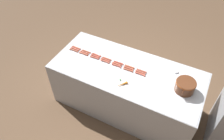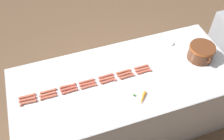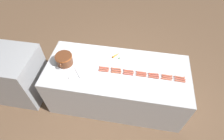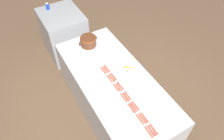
{
  "view_description": "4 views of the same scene",
  "coord_description": "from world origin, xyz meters",
  "px_view_note": "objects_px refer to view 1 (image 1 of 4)",
  "views": [
    {
      "loc": [
        2.12,
        0.84,
        3.17
      ],
      "look_at": [
        0.12,
        -0.19,
        0.87
      ],
      "focal_mm": 35.0,
      "sensor_mm": 36.0,
      "label": 1
    },
    {
      "loc": [
        1.48,
        -0.64,
        2.81
      ],
      "look_at": [
        -0.07,
        -0.12,
        0.93
      ],
      "focal_mm": 40.7,
      "sensor_mm": 36.0,
      "label": 2
    },
    {
      "loc": [
        -1.76,
        -0.22,
        2.97
      ],
      "look_at": [
        -0.03,
        0.08,
        0.86
      ],
      "focal_mm": 28.35,
      "sensor_mm": 36.0,
      "label": 3
    },
    {
      "loc": [
        -1.05,
        -1.75,
        3.26
      ],
      "look_at": [
        0.04,
        0.12,
        0.89
      ],
      "focal_mm": 34.47,
      "sensor_mm": 36.0,
      "label": 4
    }
  ],
  "objects_px": {
    "hot_dog_4": "(119,63)",
    "bean_pot": "(185,85)",
    "hot_dog_19": "(128,70)",
    "hot_dog_20": "(140,74)",
    "hot_dog_11": "(117,64)",
    "hot_dog_2": "(96,55)",
    "hot_dog_3": "(107,59)",
    "serving_spoon": "(174,73)",
    "hot_dog_0": "(76,48)",
    "hot_dog_5": "(130,67)",
    "hot_dog_7": "(75,49)",
    "hot_dog_10": "(106,60)",
    "hot_dog_13": "(141,72)",
    "hot_dog_16": "(94,57)",
    "hot_dog_15": "(83,54)",
    "hot_dog_14": "(74,50)",
    "hot_dog_1": "(86,51)",
    "hot_dog_17": "(105,61)",
    "carrot": "(122,84)",
    "hot_dog_18": "(116,66)",
    "hot_dog_6": "(142,71)",
    "hot_dog_9": "(95,56)",
    "hot_dog_12": "(129,68)"
  },
  "relations": [
    {
      "from": "hot_dog_4",
      "to": "bean_pot",
      "type": "height_order",
      "value": "bean_pot"
    },
    {
      "from": "hot_dog_19",
      "to": "hot_dog_20",
      "type": "xyz_separation_m",
      "value": [
        -0.0,
        0.19,
        0.0
      ]
    },
    {
      "from": "hot_dog_11",
      "to": "hot_dog_20",
      "type": "distance_m",
      "value": 0.39
    },
    {
      "from": "hot_dog_2",
      "to": "hot_dog_3",
      "type": "distance_m",
      "value": 0.19
    },
    {
      "from": "hot_dog_11",
      "to": "serving_spoon",
      "type": "relative_size",
      "value": 0.7
    },
    {
      "from": "hot_dog_0",
      "to": "hot_dog_5",
      "type": "distance_m",
      "value": 0.96
    },
    {
      "from": "hot_dog_3",
      "to": "hot_dog_4",
      "type": "distance_m",
      "value": 0.2
    },
    {
      "from": "hot_dog_5",
      "to": "hot_dog_7",
      "type": "height_order",
      "value": "same"
    },
    {
      "from": "hot_dog_0",
      "to": "hot_dog_10",
      "type": "height_order",
      "value": "same"
    },
    {
      "from": "hot_dog_13",
      "to": "serving_spoon",
      "type": "relative_size",
      "value": 0.7
    },
    {
      "from": "hot_dog_0",
      "to": "hot_dog_4",
      "type": "xyz_separation_m",
      "value": [
        0.0,
        0.78,
        0.0
      ]
    },
    {
      "from": "hot_dog_3",
      "to": "serving_spoon",
      "type": "distance_m",
      "value": 1.04
    },
    {
      "from": "hot_dog_10",
      "to": "hot_dog_13",
      "type": "height_order",
      "value": "same"
    },
    {
      "from": "hot_dog_5",
      "to": "hot_dog_16",
      "type": "bearing_deg",
      "value": -83.24
    },
    {
      "from": "hot_dog_3",
      "to": "hot_dog_15",
      "type": "relative_size",
      "value": 1.0
    },
    {
      "from": "hot_dog_0",
      "to": "serving_spoon",
      "type": "height_order",
      "value": "hot_dog_0"
    },
    {
      "from": "hot_dog_5",
      "to": "hot_dog_7",
      "type": "relative_size",
      "value": 1.0
    },
    {
      "from": "hot_dog_20",
      "to": "hot_dog_0",
      "type": "bearing_deg",
      "value": -93.8
    },
    {
      "from": "hot_dog_14",
      "to": "serving_spoon",
      "type": "bearing_deg",
      "value": 98.98
    },
    {
      "from": "hot_dog_15",
      "to": "hot_dog_4",
      "type": "bearing_deg",
      "value": 97.37
    },
    {
      "from": "hot_dog_1",
      "to": "hot_dog_17",
      "type": "distance_m",
      "value": 0.39
    },
    {
      "from": "hot_dog_10",
      "to": "hot_dog_17",
      "type": "distance_m",
      "value": 0.04
    },
    {
      "from": "hot_dog_10",
      "to": "hot_dog_20",
      "type": "height_order",
      "value": "same"
    },
    {
      "from": "carrot",
      "to": "hot_dog_1",
      "type": "bearing_deg",
      "value": -114.5
    },
    {
      "from": "hot_dog_5",
      "to": "hot_dog_18",
      "type": "relative_size",
      "value": 1.0
    },
    {
      "from": "hot_dog_6",
      "to": "hot_dog_15",
      "type": "height_order",
      "value": "same"
    },
    {
      "from": "hot_dog_17",
      "to": "carrot",
      "type": "xyz_separation_m",
      "value": [
        0.3,
        0.43,
        0.0
      ]
    },
    {
      "from": "hot_dog_1",
      "to": "hot_dog_11",
      "type": "height_order",
      "value": "same"
    },
    {
      "from": "hot_dog_0",
      "to": "hot_dog_18",
      "type": "height_order",
      "value": "same"
    },
    {
      "from": "hot_dog_0",
      "to": "hot_dog_16",
      "type": "distance_m",
      "value": 0.4
    },
    {
      "from": "hot_dog_5",
      "to": "hot_dog_18",
      "type": "xyz_separation_m",
      "value": [
        0.07,
        -0.19,
        0.0
      ]
    },
    {
      "from": "hot_dog_13",
      "to": "hot_dog_15",
      "type": "bearing_deg",
      "value": -87.66
    },
    {
      "from": "hot_dog_14",
      "to": "hot_dog_17",
      "type": "bearing_deg",
      "value": 89.99
    },
    {
      "from": "hot_dog_20",
      "to": "hot_dog_1",
      "type": "bearing_deg",
      "value": -94.31
    },
    {
      "from": "hot_dog_10",
      "to": "hot_dog_9",
      "type": "bearing_deg",
      "value": -90.44
    },
    {
      "from": "hot_dog_16",
      "to": "hot_dog_13",
      "type": "bearing_deg",
      "value": 92.55
    },
    {
      "from": "hot_dog_12",
      "to": "carrot",
      "type": "relative_size",
      "value": 1.07
    },
    {
      "from": "hot_dog_2",
      "to": "hot_dog_5",
      "type": "relative_size",
      "value": 1.0
    },
    {
      "from": "hot_dog_3",
      "to": "hot_dog_11",
      "type": "distance_m",
      "value": 0.2
    },
    {
      "from": "hot_dog_9",
      "to": "hot_dog_13",
      "type": "height_order",
      "value": "same"
    },
    {
      "from": "hot_dog_0",
      "to": "hot_dog_19",
      "type": "bearing_deg",
      "value": 85.38
    },
    {
      "from": "hot_dog_17",
      "to": "hot_dog_15",
      "type": "bearing_deg",
      "value": -89.91
    },
    {
      "from": "hot_dog_14",
      "to": "carrot",
      "type": "height_order",
      "value": "carrot"
    },
    {
      "from": "hot_dog_4",
      "to": "hot_dog_5",
      "type": "relative_size",
      "value": 1.0
    },
    {
      "from": "hot_dog_3",
      "to": "hot_dog_7",
      "type": "relative_size",
      "value": 1.0
    },
    {
      "from": "hot_dog_5",
      "to": "hot_dog_16",
      "type": "height_order",
      "value": "same"
    },
    {
      "from": "hot_dog_10",
      "to": "hot_dog_19",
      "type": "xyz_separation_m",
      "value": [
        0.04,
        0.4,
        0.0
      ]
    },
    {
      "from": "hot_dog_2",
      "to": "serving_spoon",
      "type": "bearing_deg",
      "value": 98.34
    },
    {
      "from": "hot_dog_18",
      "to": "hot_dog_4",
      "type": "bearing_deg",
      "value": -179.53
    },
    {
      "from": "hot_dog_5",
      "to": "hot_dog_13",
      "type": "height_order",
      "value": "same"
    }
  ]
}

